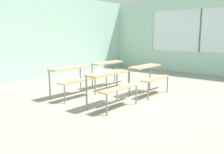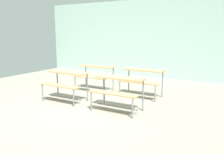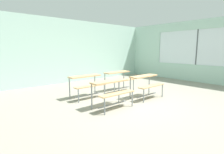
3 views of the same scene
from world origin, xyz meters
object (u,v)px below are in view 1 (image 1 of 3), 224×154
(desk_bench_r0c0, at_px, (111,81))
(desk_bench_r0c1, at_px, (149,73))
(desk_bench_r1c0, at_px, (72,75))
(desk_bench_r1c1, at_px, (110,68))

(desk_bench_r0c0, distance_m, desk_bench_r0c1, 1.50)
(desk_bench_r1c0, bearing_deg, desk_bench_r1c1, 1.39)
(desk_bench_r0c1, height_order, desk_bench_r1c0, same)
(desk_bench_r0c0, xyz_separation_m, desk_bench_r1c0, (0.02, 1.28, 0.00))
(desk_bench_r0c0, relative_size, desk_bench_r1c1, 1.00)
(desk_bench_r0c0, bearing_deg, desk_bench_r1c1, 41.11)
(desk_bench_r0c0, height_order, desk_bench_r1c0, same)
(desk_bench_r0c1, distance_m, desk_bench_r1c1, 1.32)
(desk_bench_r0c1, distance_m, desk_bench_r1c0, 1.96)
(desk_bench_r0c1, xyz_separation_m, desk_bench_r1c0, (-1.48, 1.28, 0.00))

